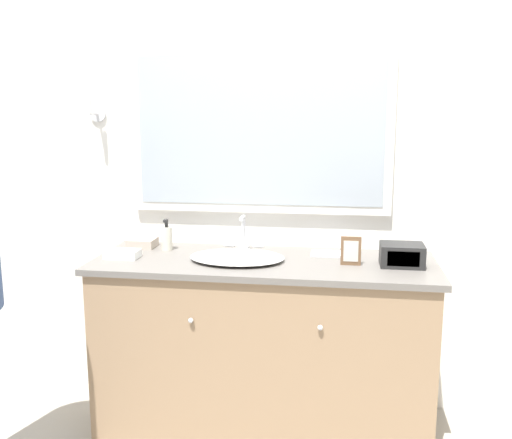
{
  "coord_description": "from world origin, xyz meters",
  "views": [
    {
      "loc": [
        0.37,
        -2.35,
        1.58
      ],
      "look_at": [
        -0.04,
        0.32,
        1.07
      ],
      "focal_mm": 40.0,
      "sensor_mm": 36.0,
      "label": 1
    }
  ],
  "objects_px": {
    "sink_basin": "(237,256)",
    "appliance_box": "(402,255)",
    "picture_frame": "(351,251)",
    "soap_bottle": "(167,238)"
  },
  "relations": [
    {
      "from": "appliance_box",
      "to": "picture_frame",
      "type": "height_order",
      "value": "picture_frame"
    },
    {
      "from": "sink_basin",
      "to": "appliance_box",
      "type": "relative_size",
      "value": 2.3
    },
    {
      "from": "soap_bottle",
      "to": "appliance_box",
      "type": "distance_m",
      "value": 1.19
    },
    {
      "from": "soap_bottle",
      "to": "appliance_box",
      "type": "bearing_deg",
      "value": -6.61
    },
    {
      "from": "sink_basin",
      "to": "soap_bottle",
      "type": "bearing_deg",
      "value": 159.01
    },
    {
      "from": "sink_basin",
      "to": "soap_bottle",
      "type": "distance_m",
      "value": 0.43
    },
    {
      "from": "appliance_box",
      "to": "picture_frame",
      "type": "distance_m",
      "value": 0.24
    },
    {
      "from": "soap_bottle",
      "to": "picture_frame",
      "type": "xyz_separation_m",
      "value": [
        0.95,
        -0.16,
        0.0
      ]
    },
    {
      "from": "picture_frame",
      "to": "appliance_box",
      "type": "bearing_deg",
      "value": 6.17
    },
    {
      "from": "sink_basin",
      "to": "soap_bottle",
      "type": "height_order",
      "value": "sink_basin"
    }
  ]
}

